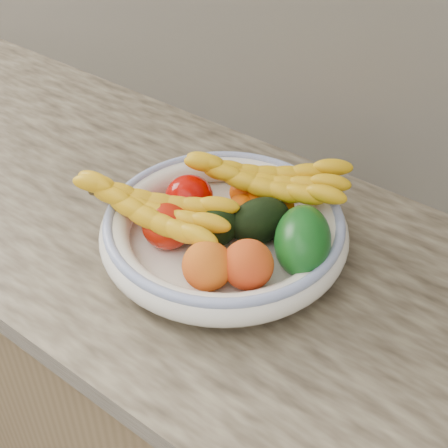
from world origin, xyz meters
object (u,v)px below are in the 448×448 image
banana_bunch_front (151,212)px  banana_bunch_back (265,183)px  green_mango (302,241)px  fruit_bowl (224,230)px

banana_bunch_front → banana_bunch_back: bearing=42.1°
banana_bunch_back → banana_bunch_front: 0.19m
green_mango → banana_bunch_back: bearing=115.8°
fruit_bowl → banana_bunch_back: bearing=83.8°
fruit_bowl → banana_bunch_back: banana_bunch_back is taller
fruit_bowl → banana_bunch_back: 0.10m
green_mango → banana_bunch_front: (-0.22, -0.09, 0.01)m
fruit_bowl → green_mango: green_mango is taller
fruit_bowl → green_mango: size_ratio=3.04×
green_mango → banana_bunch_back: green_mango is taller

